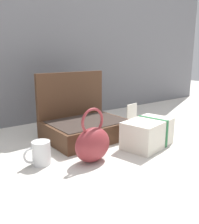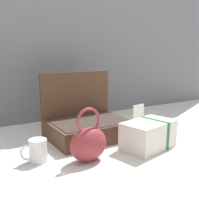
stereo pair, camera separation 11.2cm
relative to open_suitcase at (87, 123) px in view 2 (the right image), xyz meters
The scene contains 7 objects.
ground_plane 0.16m from the open_suitcase, 104.61° to the right, with size 6.00×6.00×0.00m, color beige.
back_wall 0.77m from the open_suitcase, 94.68° to the left, with size 3.20×0.06×1.40m, color slate.
open_suitcase is the anchor object (origin of this frame).
teal_pouch_handbag 0.31m from the open_suitcase, 116.83° to the right, with size 0.16×0.10×0.22m.
cream_toiletry_bag 0.33m from the open_suitcase, 59.91° to the right, with size 0.27×0.20×0.13m.
coffee_mug 0.36m from the open_suitcase, 151.04° to the right, with size 0.11×0.07×0.09m.
info_card_left 0.35m from the open_suitcase, ahead, with size 0.09×0.01×0.13m, color white.
Camera 2 is at (-0.54, -0.95, 0.42)m, focal length 39.67 mm.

